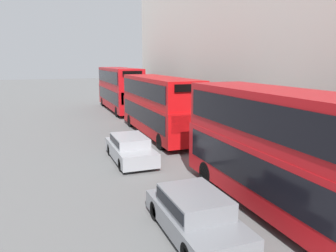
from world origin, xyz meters
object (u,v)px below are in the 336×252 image
Objects in this scene: bus_second_in_queue at (159,104)px; pedestrian at (169,115)px; bus_third_in_queue at (119,87)px; car_dark_sedan at (195,213)px; car_hatchback at (130,148)px; bus_leading at (292,151)px.

pedestrian is (2.20, 3.82, -1.54)m from bus_second_in_queue.
bus_third_in_queue is (-0.00, 12.77, 0.19)m from bus_second_in_queue.
bus_second_in_queue is 4.67m from pedestrian.
car_hatchback reaches higher than car_dark_sedan.
bus_leading is at bearing -90.00° from bus_second_in_queue.
car_dark_sedan is at bearing -108.16° from pedestrian.
car_hatchback is (0.00, 8.06, 0.01)m from car_dark_sedan.
pedestrian reaches higher than car_hatchback.
pedestrian is (2.20, -8.95, -1.73)m from bus_third_in_queue.
bus_leading is 13.42m from bus_second_in_queue.
bus_leading reaches higher than car_hatchback.
bus_second_in_queue reaches higher than car_hatchback.
bus_leading is at bearing -2.66° from car_dark_sedan.
bus_leading is 0.95× the size of bus_third_in_queue.
car_hatchback is at bearing -123.15° from bus_second_in_queue.
bus_second_in_queue is at bearing 75.62° from car_dark_sedan.
pedestrian is (5.60, 9.02, 0.04)m from car_hatchback.
bus_third_in_queue is 6.88× the size of pedestrian.
bus_third_in_queue is 9.38m from pedestrian.
bus_third_in_queue is at bearing 90.00° from bus_second_in_queue.
bus_leading is at bearing -90.00° from bus_third_in_queue.
bus_leading reaches higher than bus_second_in_queue.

